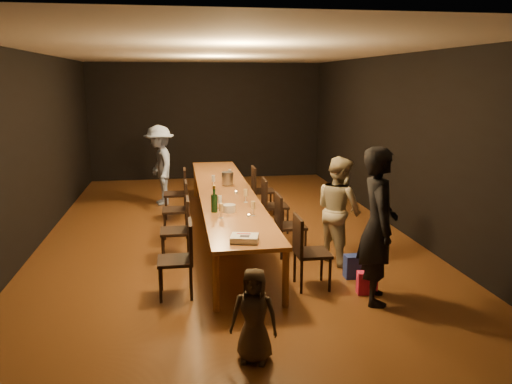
{
  "coord_description": "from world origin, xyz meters",
  "views": [
    {
      "loc": [
        -0.78,
        -8.14,
        2.58
      ],
      "look_at": [
        0.31,
        -1.26,
        1.0
      ],
      "focal_mm": 35.0,
      "sensor_mm": 36.0,
      "label": 1
    }
  ],
  "objects": [
    {
      "name": "ground",
      "position": [
        0.0,
        0.0,
        0.0
      ],
      "size": [
        10.0,
        10.0,
        0.0
      ],
      "primitive_type": "plane",
      "color": "#462411",
      "rests_on": "ground"
    },
    {
      "name": "room_shell",
      "position": [
        0.0,
        0.0,
        2.08
      ],
      "size": [
        6.04,
        10.04,
        3.02
      ],
      "color": "black",
      "rests_on": "ground"
    },
    {
      "name": "table",
      "position": [
        0.0,
        0.0,
        0.7
      ],
      "size": [
        0.9,
        6.0,
        0.75
      ],
      "color": "brown",
      "rests_on": "ground"
    },
    {
      "name": "chair_right_0",
      "position": [
        0.85,
        -2.4,
        0.47
      ],
      "size": [
        0.42,
        0.42,
        0.93
      ],
      "primitive_type": null,
      "rotation": [
        0.0,
        0.0,
        -1.57
      ],
      "color": "black",
      "rests_on": "ground"
    },
    {
      "name": "chair_right_1",
      "position": [
        0.85,
        -1.2,
        0.47
      ],
      "size": [
        0.42,
        0.42,
        0.93
      ],
      "primitive_type": null,
      "rotation": [
        0.0,
        0.0,
        -1.57
      ],
      "color": "black",
      "rests_on": "ground"
    },
    {
      "name": "chair_right_2",
      "position": [
        0.85,
        0.0,
        0.47
      ],
      "size": [
        0.42,
        0.42,
        0.93
      ],
      "primitive_type": null,
      "rotation": [
        0.0,
        0.0,
        -1.57
      ],
      "color": "black",
      "rests_on": "ground"
    },
    {
      "name": "chair_right_3",
      "position": [
        0.85,
        1.2,
        0.47
      ],
      "size": [
        0.42,
        0.42,
        0.93
      ],
      "primitive_type": null,
      "rotation": [
        0.0,
        0.0,
        -1.57
      ],
      "color": "black",
      "rests_on": "ground"
    },
    {
      "name": "chair_left_0",
      "position": [
        -0.85,
        -2.4,
        0.47
      ],
      "size": [
        0.42,
        0.42,
        0.93
      ],
      "primitive_type": null,
      "rotation": [
        0.0,
        0.0,
        1.57
      ],
      "color": "black",
      "rests_on": "ground"
    },
    {
      "name": "chair_left_1",
      "position": [
        -0.85,
        -1.2,
        0.47
      ],
      "size": [
        0.42,
        0.42,
        0.93
      ],
      "primitive_type": null,
      "rotation": [
        0.0,
        0.0,
        1.57
      ],
      "color": "black",
      "rests_on": "ground"
    },
    {
      "name": "chair_left_2",
      "position": [
        -0.85,
        0.0,
        0.47
      ],
      "size": [
        0.42,
        0.42,
        0.93
      ],
      "primitive_type": null,
      "rotation": [
        0.0,
        0.0,
        1.57
      ],
      "color": "black",
      "rests_on": "ground"
    },
    {
      "name": "chair_left_3",
      "position": [
        -0.85,
        1.2,
        0.47
      ],
      "size": [
        0.42,
        0.42,
        0.93
      ],
      "primitive_type": null,
      "rotation": [
        0.0,
        0.0,
        1.57
      ],
      "color": "black",
      "rests_on": "ground"
    },
    {
      "name": "woman_birthday",
      "position": [
        1.49,
        -2.9,
        0.92
      ],
      "size": [
        0.57,
        0.75,
        1.85
      ],
      "primitive_type": "imported",
      "rotation": [
        0.0,
        0.0,
        1.37
      ],
      "color": "black",
      "rests_on": "ground"
    },
    {
      "name": "woman_tan",
      "position": [
        1.47,
        -1.54,
        0.76
      ],
      "size": [
        0.8,
        0.9,
        1.53
      ],
      "primitive_type": "imported",
      "rotation": [
        0.0,
        0.0,
        1.93
      ],
      "color": "tan",
      "rests_on": "ground"
    },
    {
      "name": "man_blue",
      "position": [
        -1.15,
        2.28,
        0.83
      ],
      "size": [
        0.82,
        1.17,
        1.66
      ],
      "primitive_type": "imported",
      "rotation": [
        0.0,
        0.0,
        -1.37
      ],
      "color": "#7C92C1",
      "rests_on": "ground"
    },
    {
      "name": "child",
      "position": [
        -0.13,
        -3.96,
        0.45
      ],
      "size": [
        0.51,
        0.42,
        0.91
      ],
      "primitive_type": "imported",
      "rotation": [
        0.0,
        0.0,
        -0.33
      ],
      "color": "#463727",
      "rests_on": "ground"
    },
    {
      "name": "gift_bag_red",
      "position": [
        1.46,
        -2.71,
        0.14
      ],
      "size": [
        0.25,
        0.16,
        0.28
      ],
      "primitive_type": "cube",
      "rotation": [
        0.0,
        0.0,
        -0.11
      ],
      "color": "#D72053",
      "rests_on": "ground"
    },
    {
      "name": "gift_bag_blue",
      "position": [
        1.48,
        -2.2,
        0.16
      ],
      "size": [
        0.25,
        0.17,
        0.31
      ],
      "primitive_type": "cube",
      "rotation": [
        0.0,
        0.0,
        -0.0
      ],
      "color": "#23369A",
      "rests_on": "ground"
    },
    {
      "name": "birthday_cake",
      "position": [
        -0.05,
        -2.7,
        0.79
      ],
      "size": [
        0.37,
        0.32,
        0.07
      ],
      "rotation": [
        0.0,
        0.0,
        -0.24
      ],
      "color": "white",
      "rests_on": "table"
    },
    {
      "name": "plate_stack",
      "position": [
        -0.09,
        -1.37,
        0.8
      ],
      "size": [
        0.24,
        0.24,
        0.1
      ],
      "primitive_type": "cylinder",
      "rotation": [
        0.0,
        0.0,
        0.4
      ],
      "color": "white",
      "rests_on": "table"
    },
    {
      "name": "champagne_bottle",
      "position": [
        -0.29,
        -1.34,
        0.94
      ],
      "size": [
        0.12,
        0.12,
        0.38
      ],
      "primitive_type": null,
      "rotation": [
        0.0,
        0.0,
        0.36
      ],
      "color": "black",
      "rests_on": "table"
    },
    {
      "name": "ice_bucket",
      "position": [
        0.08,
        0.51,
        0.86
      ],
      "size": [
        0.22,
        0.22,
        0.22
      ],
      "primitive_type": "cylinder",
      "rotation": [
        0.0,
        0.0,
        -0.08
      ],
      "color": "#A3A4A8",
      "rests_on": "table"
    },
    {
      "name": "wineglass_0",
      "position": [
        -0.23,
        -1.67,
        0.85
      ],
      "size": [
        0.06,
        0.06,
        0.21
      ],
      "primitive_type": null,
      "color": "beige",
      "rests_on": "table"
    },
    {
      "name": "wineglass_1",
      "position": [
        0.22,
        -1.62,
        0.85
      ],
      "size": [
        0.06,
        0.06,
        0.21
      ],
      "primitive_type": null,
      "color": "beige",
      "rests_on": "table"
    },
    {
      "name": "wineglass_2",
      "position": [
        -0.2,
        -1.23,
        0.85
      ],
      "size": [
        0.06,
        0.06,
        0.21
      ],
      "primitive_type": null,
      "color": "silver",
      "rests_on": "table"
    },
    {
      "name": "wineglass_3",
      "position": [
        0.22,
        -0.85,
        0.85
      ],
      "size": [
        0.06,
        0.06,
        0.21
      ],
      "primitive_type": null,
      "color": "beige",
      "rests_on": "table"
    },
    {
      "name": "wineglass_4",
      "position": [
        -0.18,
        0.34,
        0.85
      ],
      "size": [
        0.06,
        0.06,
        0.21
      ],
      "primitive_type": null,
      "color": "silver",
      "rests_on": "table"
    },
    {
      "name": "wineglass_5",
      "position": [
        0.16,
        0.88,
        0.85
      ],
      "size": [
        0.06,
        0.06,
        0.21
      ],
      "primitive_type": null,
      "color": "silver",
      "rests_on": "table"
    },
    {
      "name": "tealight_near",
      "position": [
        0.15,
        -1.67,
        0.77
      ],
      "size": [
        0.05,
        0.05,
        0.03
      ],
      "primitive_type": "cylinder",
      "color": "#B2B7B2",
      "rests_on": "table"
    },
    {
      "name": "tealight_mid",
      "position": [
        0.15,
        -0.21,
        0.77
      ],
      "size": [
        0.05,
        0.05,
        0.03
      ],
      "primitive_type": "cylinder",
      "color": "#B2B7B2",
      "rests_on": "table"
    },
    {
      "name": "tealight_far",
      "position": [
        0.15,
        1.42,
        0.77
      ],
      "size": [
        0.05,
        0.05,
        0.03
      ],
      "primitive_type": "cylinder",
      "color": "#B2B7B2",
      "rests_on": "table"
    }
  ]
}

